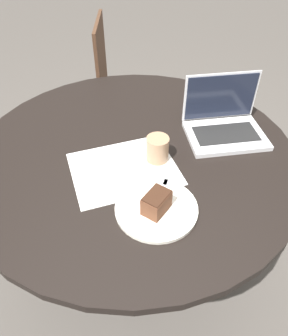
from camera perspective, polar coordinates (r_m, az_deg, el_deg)
The scene contains 9 objects.
ground_plane at distance 1.80m, azimuth -1.24°, elevation -16.29°, with size 12.00×12.00×0.00m, color #4C4742.
dining_table at distance 1.30m, azimuth -1.65°, elevation -1.42°, with size 1.19×1.19×0.78m.
chair at distance 2.09m, azimuth -3.41°, elevation 12.09°, with size 0.49×0.49×0.95m.
paper_document at distance 1.13m, azimuth -3.48°, elevation -0.15°, with size 0.45×0.42×0.00m.
plate at distance 1.00m, azimuth 2.17°, elevation -7.06°, with size 0.25×0.25×0.01m.
cake_slice at distance 0.96m, azimuth 2.18°, elevation -6.02°, with size 0.09×0.10×0.07m.
fork at distance 1.02m, azimuth 3.08°, elevation -4.52°, with size 0.04×0.17×0.00m.
coffee_glass at distance 1.14m, azimuth 2.35°, elevation 3.30°, with size 0.08×0.08×0.09m.
laptop at distance 1.30m, azimuth 13.79°, elevation 7.28°, with size 0.35×0.30×0.21m.
Camera 1 is at (0.20, -0.91, 1.54)m, focal length 35.00 mm.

